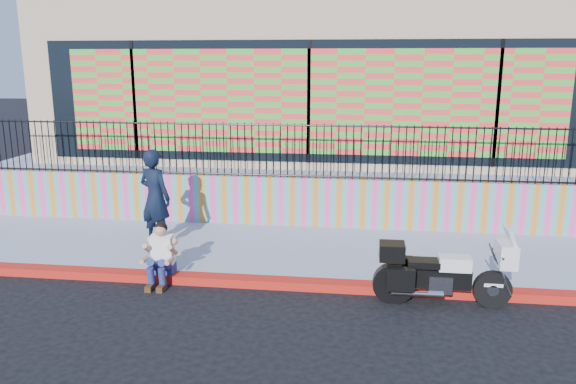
# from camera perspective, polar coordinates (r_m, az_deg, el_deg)

# --- Properties ---
(ground) EXTENTS (90.00, 90.00, 0.00)m
(ground) POSITION_cam_1_polar(r_m,az_deg,el_deg) (9.74, -0.31, -9.67)
(ground) COLOR black
(ground) RESTS_ON ground
(red_curb) EXTENTS (16.00, 0.30, 0.15)m
(red_curb) POSITION_cam_1_polar(r_m,az_deg,el_deg) (9.72, -0.31, -9.26)
(red_curb) COLOR red
(red_curb) RESTS_ON ground
(sidewalk) EXTENTS (16.00, 3.00, 0.15)m
(sidewalk) POSITION_cam_1_polar(r_m,az_deg,el_deg) (11.25, 0.82, -6.07)
(sidewalk) COLOR #8C93A8
(sidewalk) RESTS_ON ground
(mural_wall) EXTENTS (16.00, 0.20, 1.10)m
(mural_wall) POSITION_cam_1_polar(r_m,az_deg,el_deg) (12.59, 1.67, -0.99)
(mural_wall) COLOR #FF4396
(mural_wall) RESTS_ON sidewalk
(metal_fence) EXTENTS (15.80, 0.04, 1.20)m
(metal_fence) POSITION_cam_1_polar(r_m,az_deg,el_deg) (12.36, 1.71, 4.19)
(metal_fence) COLOR black
(metal_fence) RESTS_ON mural_wall
(elevated_platform) EXTENTS (16.00, 10.00, 1.25)m
(elevated_platform) POSITION_cam_1_polar(r_m,az_deg,el_deg) (17.57, 3.35, 2.83)
(elevated_platform) COLOR #8C93A8
(elevated_platform) RESTS_ON ground
(storefront_building) EXTENTS (14.00, 8.06, 4.00)m
(storefront_building) POSITION_cam_1_polar(r_m,az_deg,el_deg) (17.08, 3.42, 11.39)
(storefront_building) COLOR tan
(storefront_building) RESTS_ON elevated_platform
(police_motorcycle) EXTENTS (2.12, 0.70, 1.32)m
(police_motorcycle) POSITION_cam_1_polar(r_m,az_deg,el_deg) (9.23, 15.24, -7.80)
(police_motorcycle) COLOR black
(police_motorcycle) RESTS_ON ground
(police_officer) EXTENTS (0.83, 0.70, 1.95)m
(police_officer) POSITION_cam_1_polar(r_m,az_deg,el_deg) (11.50, -13.35, -0.54)
(police_officer) COLOR black
(police_officer) RESTS_ON sidewalk
(seated_man) EXTENTS (0.54, 0.71, 1.06)m
(seated_man) POSITION_cam_1_polar(r_m,az_deg,el_deg) (9.95, -12.88, -6.75)
(seated_man) COLOR navy
(seated_man) RESTS_ON ground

